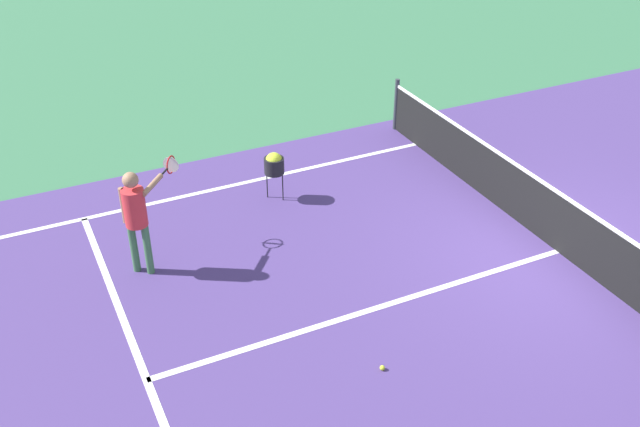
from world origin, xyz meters
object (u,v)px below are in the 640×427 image
at_px(tennis_ball_mid_court, 382,368).
at_px(player_near, 136,211).
at_px(ball_hopper, 274,164).
at_px(net, 563,224).

bearing_deg(tennis_ball_mid_court, player_near, -147.58).
distance_m(player_near, ball_hopper, 2.79).
bearing_deg(ball_hopper, player_near, -66.64).
bearing_deg(tennis_ball_mid_court, net, 106.23).
relative_size(net, tennis_ball_mid_court, 150.17).
height_order(ball_hopper, tennis_ball_mid_court, ball_hopper).
bearing_deg(net, player_near, -111.16).
relative_size(net, ball_hopper, 11.33).
bearing_deg(ball_hopper, tennis_ball_mid_court, -5.39).
height_order(net, tennis_ball_mid_court, net).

